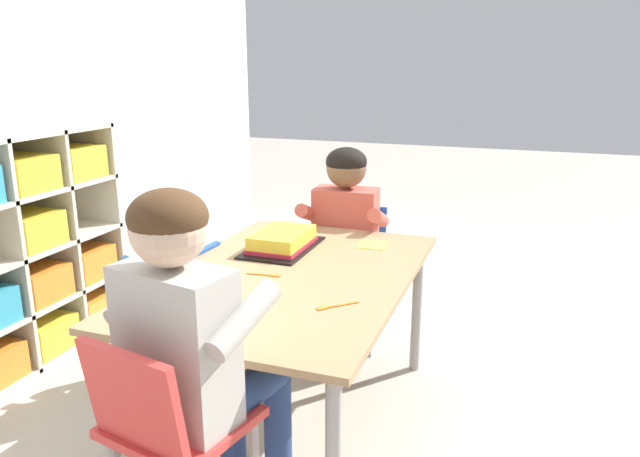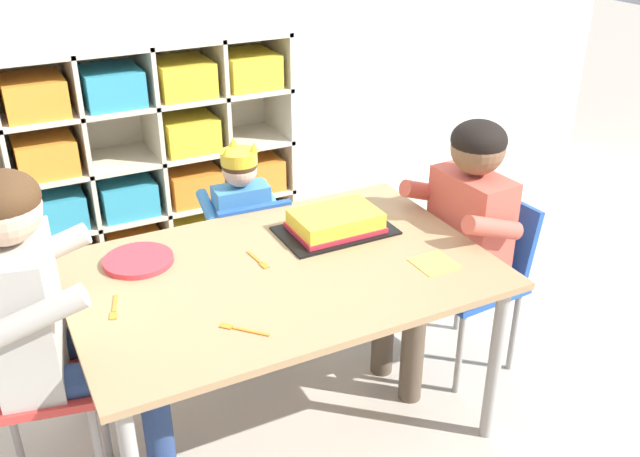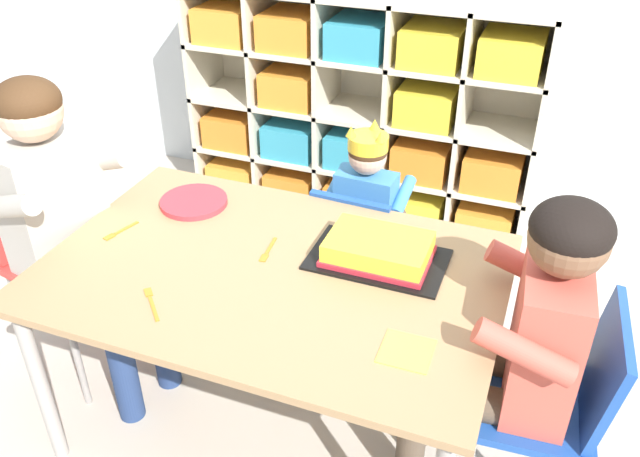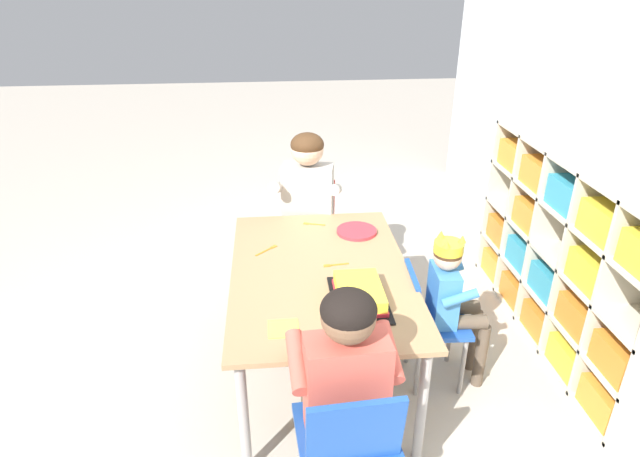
# 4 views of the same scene
# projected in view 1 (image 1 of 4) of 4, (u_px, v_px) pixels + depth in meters

# --- Properties ---
(ground) EXTENTS (16.00, 16.00, 0.00)m
(ground) POSITION_uv_depth(u_px,v_px,m) (292.00, 422.00, 2.38)
(ground) COLOR #BCB2A3
(activity_table) EXTENTS (1.30, 0.86, 0.62)m
(activity_table) POSITION_uv_depth(u_px,v_px,m) (290.00, 289.00, 2.23)
(activity_table) COLOR #A37F56
(activity_table) RESTS_ON ground
(classroom_chair_blue) EXTENTS (0.32, 0.32, 0.64)m
(classroom_chair_blue) POSITION_uv_depth(u_px,v_px,m) (183.00, 306.00, 2.53)
(classroom_chair_blue) COLOR #1E4CA8
(classroom_chair_blue) RESTS_ON ground
(child_with_crown) EXTENTS (0.30, 0.31, 0.84)m
(child_with_crown) POSITION_uv_depth(u_px,v_px,m) (160.00, 272.00, 2.53)
(child_with_crown) COLOR #3D7FBC
(child_with_crown) RESTS_ON ground
(classroom_chair_adult_side) EXTENTS (0.40, 0.38, 0.75)m
(classroom_chair_adult_side) POSITION_uv_depth(u_px,v_px,m) (168.00, 431.00, 1.53)
(classroom_chair_adult_side) COLOR red
(classroom_chair_adult_side) RESTS_ON ground
(adult_helper_seated) EXTENTS (0.46, 0.45, 1.09)m
(adult_helper_seated) POSITION_uv_depth(u_px,v_px,m) (195.00, 337.00, 1.57)
(adult_helper_seated) COLOR #B2ADA3
(adult_helper_seated) RESTS_ON ground
(classroom_chair_guest_side) EXTENTS (0.37, 0.39, 0.67)m
(classroom_chair_guest_side) POSITION_uv_depth(u_px,v_px,m) (348.00, 262.00, 3.02)
(classroom_chair_guest_side) COLOR #1E4CA8
(classroom_chair_guest_side) RESTS_ON ground
(guest_at_table_side) EXTENTS (0.44, 0.42, 0.99)m
(guest_at_table_side) POSITION_uv_depth(u_px,v_px,m) (343.00, 230.00, 2.86)
(guest_at_table_side) COLOR #D15647
(guest_at_table_side) RESTS_ON ground
(birthday_cake_on_tray) EXTENTS (0.39, 0.24, 0.08)m
(birthday_cake_on_tray) POSITION_uv_depth(u_px,v_px,m) (282.00, 241.00, 2.49)
(birthday_cake_on_tray) COLOR black
(birthday_cake_on_tray) RESTS_ON activity_table
(paper_plate_stack) EXTENTS (0.22, 0.22, 0.02)m
(paper_plate_stack) POSITION_uv_depth(u_px,v_px,m) (174.00, 302.00, 1.93)
(paper_plate_stack) COLOR #DB333D
(paper_plate_stack) RESTS_ON activity_table
(paper_napkin_square) EXTENTS (0.13, 0.13, 0.00)m
(paper_napkin_square) POSITION_uv_depth(u_px,v_px,m) (372.00, 245.00, 2.55)
(paper_napkin_square) COLOR #F4DB4C
(paper_napkin_square) RESTS_ON activity_table
(fork_near_child_seat) EXTENTS (0.03, 0.13, 0.00)m
(fork_near_child_seat) POSITION_uv_depth(u_px,v_px,m) (266.00, 275.00, 2.19)
(fork_near_child_seat) COLOR orange
(fork_near_child_seat) RESTS_ON activity_table
(fork_at_table_front_edge) EXTENTS (0.05, 0.13, 0.00)m
(fork_at_table_front_edge) POSITION_uv_depth(u_px,v_px,m) (219.00, 331.00, 1.74)
(fork_at_table_front_edge) COLOR orange
(fork_at_table_front_edge) RESTS_ON activity_table
(fork_by_napkin) EXTENTS (0.11, 0.12, 0.00)m
(fork_by_napkin) POSITION_uv_depth(u_px,v_px,m) (335.00, 306.00, 1.92)
(fork_by_napkin) COLOR orange
(fork_by_napkin) RESTS_ON activity_table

